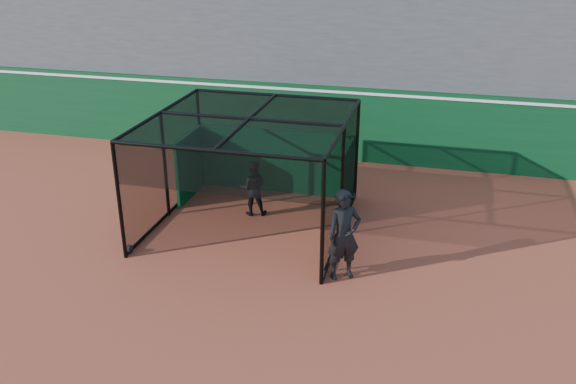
# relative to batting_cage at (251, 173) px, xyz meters

# --- Properties ---
(ground) EXTENTS (120.00, 120.00, 0.00)m
(ground) POSITION_rel_batting_cage_xyz_m (0.39, -2.82, -1.45)
(ground) COLOR #99412C
(ground) RESTS_ON ground
(outfield_wall) EXTENTS (50.00, 0.50, 2.50)m
(outfield_wall) POSITION_rel_batting_cage_xyz_m (0.39, 5.68, -0.16)
(outfield_wall) COLOR #0A3A1B
(outfield_wall) RESTS_ON ground
(grandstand) EXTENTS (50.00, 7.85, 8.95)m
(grandstand) POSITION_rel_batting_cage_xyz_m (0.39, 9.45, 3.03)
(grandstand) COLOR #4C4C4F
(grandstand) RESTS_ON ground
(batting_cage) EXTENTS (4.86, 4.99, 2.91)m
(batting_cage) POSITION_rel_batting_cage_xyz_m (0.00, 0.00, 0.00)
(batting_cage) COLOR black
(batting_cage) RESTS_ON ground
(batter) EXTENTS (0.88, 0.77, 1.53)m
(batter) POSITION_rel_batting_cage_xyz_m (-0.16, 0.64, -0.68)
(batter) COLOR black
(batter) RESTS_ON ground
(on_deck_player) EXTENTS (0.91, 0.83, 2.10)m
(on_deck_player) POSITION_rel_batting_cage_xyz_m (2.79, -2.04, -0.40)
(on_deck_player) COLOR black
(on_deck_player) RESTS_ON ground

